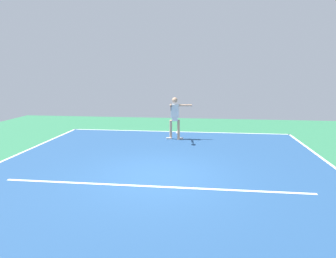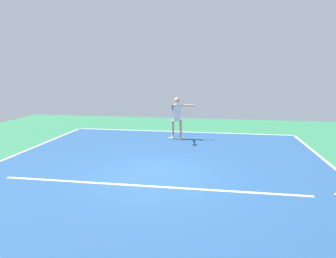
% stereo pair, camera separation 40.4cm
% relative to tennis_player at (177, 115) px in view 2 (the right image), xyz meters
% --- Properties ---
extents(ground_plane, '(21.44, 21.44, 0.00)m').
position_rel_tennis_player_xyz_m(ground_plane, '(0.03, 4.63, -1.07)').
color(ground_plane, '#2D754C').
extents(court_surface, '(10.73, 12.72, 0.00)m').
position_rel_tennis_player_xyz_m(court_surface, '(0.03, 4.63, -1.07)').
color(court_surface, navy).
rests_on(court_surface, ground_plane).
extents(court_line_baseline_near, '(10.73, 0.10, 0.01)m').
position_rel_tennis_player_xyz_m(court_line_baseline_near, '(0.03, -1.68, -1.07)').
color(court_line_baseline_near, white).
rests_on(court_line_baseline_near, ground_plane).
extents(court_line_service, '(8.05, 0.10, 0.01)m').
position_rel_tennis_player_xyz_m(court_line_service, '(0.03, 5.47, -1.07)').
color(court_line_service, white).
rests_on(court_line_service, ground_plane).
extents(court_line_centre_mark, '(0.10, 0.30, 0.01)m').
position_rel_tennis_player_xyz_m(court_line_centre_mark, '(0.03, -1.48, -1.07)').
color(court_line_centre_mark, white).
rests_on(court_line_centre_mark, ground_plane).
extents(tennis_player, '(1.12, 1.25, 1.84)m').
position_rel_tennis_player_xyz_m(tennis_player, '(0.00, 0.00, 0.00)').
color(tennis_player, tan).
rests_on(tennis_player, ground_plane).
extents(tennis_ball_centre_court, '(0.07, 0.07, 0.07)m').
position_rel_tennis_player_xyz_m(tennis_ball_centre_court, '(-4.52, 5.33, -1.04)').
color(tennis_ball_centre_court, '#C6E53D').
rests_on(tennis_ball_centre_court, ground_plane).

